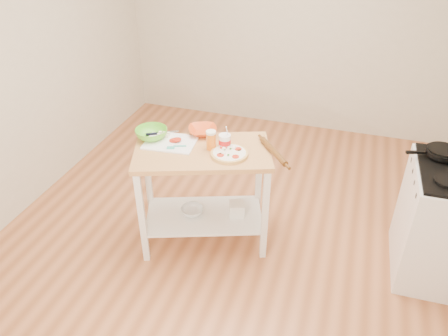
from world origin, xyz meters
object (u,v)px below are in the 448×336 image
pizza (229,153)px  rolling_pin (273,151)px  green_bowl (152,133)px  yogurt_tub (225,141)px  prep_island (203,178)px  orange_bowl (203,131)px  skillet (442,152)px  beer_pint (211,140)px  shelf_glass_bowl (192,211)px  shelf_bin (237,209)px  knife (158,133)px  spatula (176,147)px  cutting_board (170,142)px  gas_stove (447,223)px

pizza → rolling_pin: (0.32, 0.12, 0.01)m
green_bowl → yogurt_tub: size_ratio=1.28×
prep_island → orange_bowl: (-0.09, 0.25, 0.29)m
rolling_pin → skillet: bearing=13.3°
pizza → orange_bowl: (-0.31, 0.26, 0.01)m
beer_pint → rolling_pin: beer_pint is taller
skillet → beer_pint: bearing=172.9°
prep_island → shelf_glass_bowl: bearing=-169.6°
shelf_glass_bowl → shelf_bin: shelf_bin is taller
orange_bowl → yogurt_tub: yogurt_tub is taller
knife → shelf_bin: 0.92m
spatula → knife: knife is taller
cutting_board → spatula: 0.11m
gas_stove → green_bowl: bearing=-177.8°
cutting_board → orange_bowl: orange_bowl is taller
knife → beer_pint: 0.50m
green_bowl → beer_pint: 0.52m
cutting_board → shelf_bin: cutting_board is taller
skillet → prep_island: bearing=173.8°
prep_island → skillet: size_ratio=3.05×
cutting_board → shelf_glass_bowl: (0.18, -0.05, -0.62)m
pizza → prep_island: bearing=177.9°
prep_island → rolling_pin: rolling_pin is taller
knife → orange_bowl: bearing=-8.0°
rolling_pin → shelf_bin: rolling_pin is taller
knife → skillet: bearing=-22.1°
prep_island → knife: (-0.43, 0.12, 0.27)m
prep_island → green_bowl: green_bowl is taller
knife → shelf_bin: bearing=-32.4°
prep_island → shelf_glass_bowl: (-0.10, -0.02, -0.35)m
pizza → cutting_board: 0.51m
skillet → orange_bowl: skillet is taller
knife → green_bowl: size_ratio=0.92×
orange_bowl → rolling_pin: bearing=-12.8°
green_bowl → cutting_board: bearing=-9.2°
orange_bowl → shelf_glass_bowl: (-0.01, -0.27, -0.64)m
shelf_glass_bowl → pizza: bearing=1.9°
knife → rolling_pin: bearing=-29.8°
spatula → orange_bowl: 0.32m
gas_stove → orange_bowl: (-1.97, 0.04, 0.45)m
rolling_pin → beer_pint: bearing=-171.7°
pizza → knife: size_ratio=1.19×
cutting_board → rolling_pin: 0.83m
gas_stove → shelf_bin: bearing=-176.8°
shelf_glass_bowl → shelf_bin: 0.38m
prep_island → skillet: skillet is taller
beer_pint → shelf_glass_bowl: 0.71m
skillet → beer_pint: size_ratio=2.52×
pizza → orange_bowl: 0.41m
prep_island → green_bowl: bearing=172.5°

